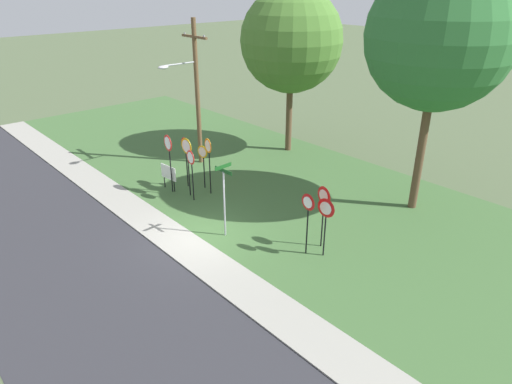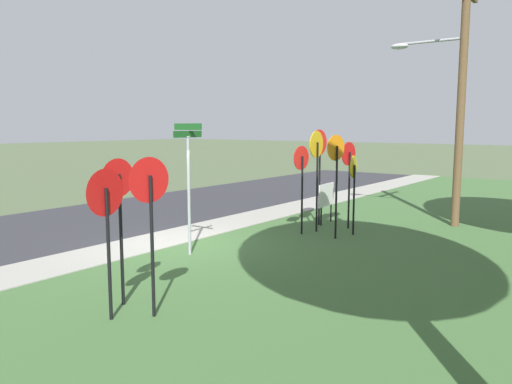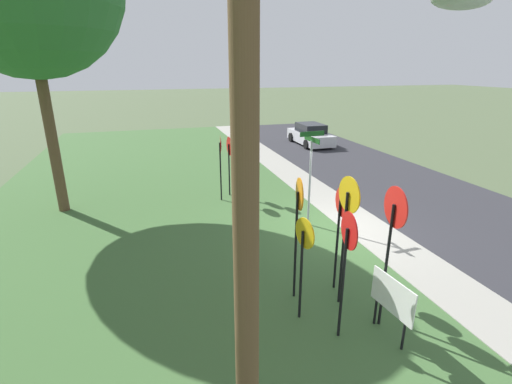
% 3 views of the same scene
% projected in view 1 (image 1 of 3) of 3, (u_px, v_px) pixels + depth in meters
% --- Properties ---
extents(ground_plane, '(160.00, 160.00, 0.00)m').
position_uv_depth(ground_plane, '(199.00, 238.00, 18.31)').
color(ground_plane, '#4C5B3D').
extents(road_asphalt, '(44.00, 6.40, 0.01)m').
position_uv_depth(road_asphalt, '(83.00, 287.00, 15.41)').
color(road_asphalt, '#2D2D33').
rests_on(road_asphalt, ground_plane).
extents(sidewalk_strip, '(44.00, 1.60, 0.06)m').
position_uv_depth(sidewalk_strip, '(182.00, 245.00, 17.81)').
color(sidewalk_strip, '#99968C').
rests_on(sidewalk_strip, ground_plane).
extents(grass_median, '(44.00, 12.00, 0.04)m').
position_uv_depth(grass_median, '(301.00, 195.00, 21.93)').
color(grass_median, '#3D6033').
rests_on(grass_median, ground_plane).
extents(stop_sign_near_left, '(0.67, 0.12, 2.47)m').
position_uv_depth(stop_sign_near_left, '(191.00, 165.00, 20.62)').
color(stop_sign_near_left, black).
rests_on(stop_sign_near_left, grass_median).
extents(stop_sign_near_right, '(0.61, 0.14, 2.22)m').
position_uv_depth(stop_sign_near_right, '(203.00, 158.00, 21.96)').
color(stop_sign_near_right, black).
rests_on(stop_sign_near_right, grass_median).
extents(stop_sign_far_left, '(0.68, 0.13, 2.56)m').
position_uv_depth(stop_sign_far_left, '(185.00, 151.00, 22.03)').
color(stop_sign_far_left, black).
rests_on(stop_sign_far_left, grass_median).
extents(stop_sign_far_center, '(0.78, 0.13, 2.91)m').
position_uv_depth(stop_sign_far_center, '(169.00, 151.00, 21.27)').
color(stop_sign_far_center, black).
rests_on(stop_sign_far_center, grass_median).
extents(stop_sign_far_right, '(0.68, 0.16, 2.79)m').
position_uv_depth(stop_sign_far_right, '(209.00, 154.00, 21.18)').
color(stop_sign_far_right, black).
rests_on(stop_sign_far_right, grass_median).
extents(stop_sign_center_tall, '(0.76, 0.10, 2.88)m').
position_uv_depth(stop_sign_center_tall, '(187.00, 154.00, 20.94)').
color(stop_sign_center_tall, black).
rests_on(stop_sign_center_tall, grass_median).
extents(yield_sign_near_left, '(0.65, 0.11, 2.49)m').
position_uv_depth(yield_sign_near_left, '(308.00, 210.00, 16.45)').
color(yield_sign_near_left, black).
rests_on(yield_sign_near_left, grass_median).
extents(yield_sign_near_right, '(0.71, 0.15, 2.55)m').
position_uv_depth(yield_sign_near_right, '(323.00, 203.00, 16.89)').
color(yield_sign_near_right, black).
rests_on(yield_sign_near_right, grass_median).
extents(yield_sign_far_left, '(0.74, 0.12, 2.38)m').
position_uv_depth(yield_sign_far_left, '(326.00, 214.00, 16.34)').
color(yield_sign_far_left, black).
rests_on(yield_sign_far_left, grass_median).
extents(street_name_post, '(0.96, 0.82, 3.08)m').
position_uv_depth(street_name_post, '(224.00, 195.00, 17.69)').
color(street_name_post, '#9EA0A8').
rests_on(street_name_post, grass_median).
extents(utility_pole, '(2.10, 2.34, 7.72)m').
position_uv_depth(utility_pole, '(194.00, 88.00, 23.95)').
color(utility_pole, brown).
rests_on(utility_pole, grass_median).
extents(notice_board, '(1.10, 0.14, 1.25)m').
position_uv_depth(notice_board, '(168.00, 174.00, 22.12)').
color(notice_board, black).
rests_on(notice_board, grass_median).
extents(oak_tree_left, '(5.69, 5.69, 9.21)m').
position_uv_depth(oak_tree_left, '(291.00, 41.00, 24.99)').
color(oak_tree_left, brown).
rests_on(oak_tree_left, grass_median).
extents(oak_tree_right, '(5.83, 5.83, 10.34)m').
position_uv_depth(oak_tree_right, '(440.00, 37.00, 17.60)').
color(oak_tree_right, brown).
rests_on(oak_tree_right, grass_median).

